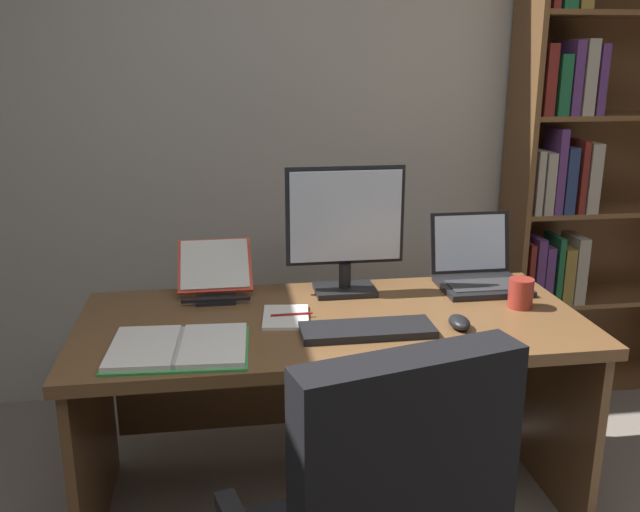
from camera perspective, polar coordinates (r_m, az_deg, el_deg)
wall_back at (r=3.17m, az=2.55°, el=13.65°), size 4.64×0.12×2.80m
desk at (r=2.43m, az=0.69°, el=-8.65°), size 1.67×0.75×0.71m
bookshelf at (r=3.35m, az=21.06°, el=7.15°), size 0.87×0.30×2.16m
monitor at (r=2.47m, az=2.10°, el=2.10°), size 0.43×0.16×0.47m
laptop at (r=2.66m, az=13.01°, el=-1.23°), size 0.31×0.31×0.26m
keyboard at (r=2.17m, az=3.96°, el=-6.14°), size 0.42×0.15×0.02m
computer_mouse at (r=2.25m, az=11.50°, el=-5.42°), size 0.06×0.10×0.04m
reading_stand_with_book at (r=2.53m, az=-8.72°, el=-1.22°), size 0.27×0.27×0.17m
open_binder at (r=2.08m, az=-11.67°, el=-7.46°), size 0.43×0.34×0.02m
notepad at (r=2.29m, az=-2.86°, el=-5.09°), size 0.17×0.23×0.01m
pen at (r=2.29m, az=-2.36°, el=-4.85°), size 0.14×0.01×0.01m
coffee_mug at (r=2.47m, az=16.34°, el=-2.98°), size 0.08×0.08×0.10m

